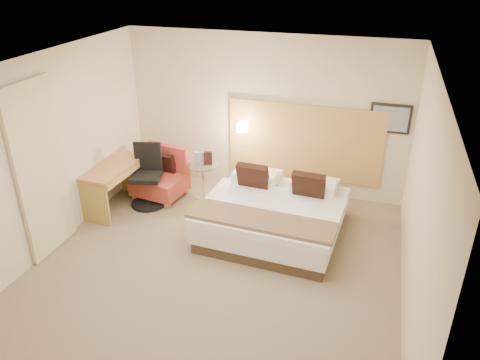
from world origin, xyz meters
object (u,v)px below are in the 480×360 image
(desk, at_px, (114,175))
(desk_chair, at_px, (148,181))
(side_table, at_px, (203,179))
(bed, at_px, (274,214))
(lounge_chair, at_px, (162,178))

(desk, relative_size, desk_chair, 1.20)
(side_table, relative_size, desk, 0.56)
(bed, height_order, desk, bed)
(bed, xyz_separation_m, desk_chair, (-2.22, 0.27, 0.11))
(lounge_chair, distance_m, desk_chair, 0.35)
(lounge_chair, bearing_deg, bed, -15.52)
(bed, relative_size, desk_chair, 2.03)
(bed, xyz_separation_m, side_table, (-1.44, 0.77, 0.02))
(desk, bearing_deg, lounge_chair, 48.51)
(bed, distance_m, desk_chair, 2.24)
(bed, bearing_deg, side_table, 151.69)
(side_table, distance_m, desk_chair, 0.94)
(desk_chair, bearing_deg, bed, -6.81)
(side_table, bearing_deg, desk, -147.46)
(bed, height_order, lounge_chair, bed)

